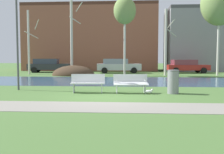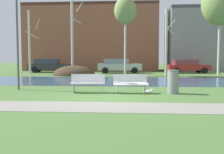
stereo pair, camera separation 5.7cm
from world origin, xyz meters
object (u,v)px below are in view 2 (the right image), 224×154
seagull (149,91)px  parked_sedan_second_silver (119,66)px  bench_left (88,83)px  bench_right (131,83)px  parked_van_nearest_dark (50,65)px  trash_bin (173,81)px  parked_hatch_third_red (187,66)px  streetlamp (17,19)px

seagull → parked_sedan_second_silver: bearing=97.4°
bench_left → bench_right: bearing=0.0°
seagull → parked_van_nearest_dark: (-10.04, 17.26, 0.68)m
bench_right → parked_sedan_second_silver: parked_sedan_second_silver is taller
bench_right → trash_bin: (1.94, -0.09, 0.09)m
bench_right → seagull: bench_right is taller
parked_sedan_second_silver → parked_hatch_third_red: bearing=3.5°
bench_left → trash_bin: size_ratio=1.51×
bench_left → streetlamp: size_ratio=0.30×
parked_hatch_third_red → parked_van_nearest_dark: bearing=179.0°
parked_van_nearest_dark → parked_hatch_third_red: parked_van_nearest_dark is taller
bench_left → trash_bin: (3.95, -0.09, 0.09)m
bench_left → parked_sedan_second_silver: 16.21m
trash_bin → streetlamp: 8.30m
seagull → parked_hatch_third_red: parked_hatch_third_red is taller
bench_right → parked_hatch_third_red: size_ratio=0.36×
parked_sedan_second_silver → trash_bin: bearing=-78.7°
streetlamp → parked_hatch_third_red: streetlamp is taller
parked_van_nearest_dark → parked_sedan_second_silver: 7.91m
bench_left → parked_hatch_third_red: (8.08, 16.65, 0.29)m
streetlamp → trash_bin: bearing=-6.6°
bench_left → streetlamp: 4.93m
bench_right → streetlamp: bearing=172.1°
bench_left → parked_hatch_third_red: size_ratio=0.36×
bench_right → trash_bin: 1.94m
seagull → trash_bin: bearing=13.3°
streetlamp → parked_sedan_second_silver: size_ratio=1.11×
bench_right → seagull: (0.84, -0.35, -0.34)m
trash_bin → parked_hatch_third_red: size_ratio=0.24×
trash_bin → parked_van_nearest_dark: size_ratio=0.23×
bench_left → parked_van_nearest_dark: 18.38m
seagull → parked_van_nearest_dark: bearing=120.2°
seagull → streetlamp: size_ratio=0.07×
trash_bin → parked_van_nearest_dark: parked_van_nearest_dark is taller
bench_left → parked_hatch_third_red: parked_hatch_third_red is taller
streetlamp → seagull: bearing=-9.9°
trash_bin → bench_left: bearing=178.7°
bench_left → parked_van_nearest_dark: size_ratio=0.34×
parked_hatch_third_red → trash_bin: bearing=-103.9°
parked_sedan_second_silver → seagull: bearing=-82.6°
bench_right → seagull: 0.97m
streetlamp → parked_hatch_third_red: bearing=53.3°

